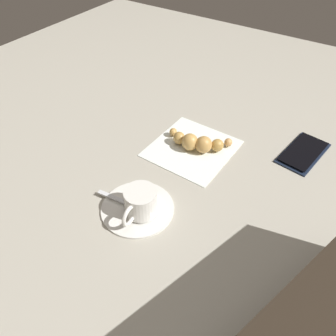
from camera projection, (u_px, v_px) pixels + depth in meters
ground_plane at (171, 173)px, 0.74m from camera, size 1.80×1.80×0.00m
saucer at (139, 208)px, 0.66m from camera, size 0.15×0.15×0.01m
espresso_cup at (140, 202)px, 0.63m from camera, size 0.09×0.06×0.05m
teaspoon at (135, 206)px, 0.66m from camera, size 0.03×0.13×0.01m
sugar_packet at (142, 195)px, 0.68m from camera, size 0.05×0.06×0.01m
napkin at (192, 148)px, 0.80m from camera, size 0.20×0.19×0.00m
croissant at (197, 142)px, 0.79m from camera, size 0.09×0.16×0.04m
cell_phone at (303, 152)px, 0.79m from camera, size 0.16×0.10×0.01m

